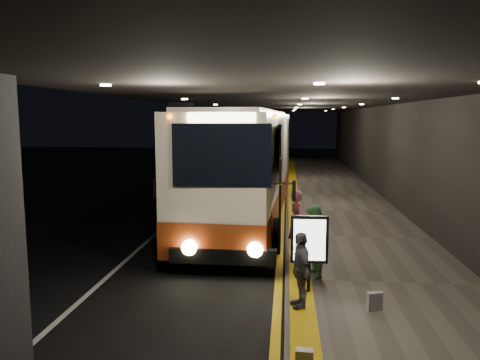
{
  "coord_description": "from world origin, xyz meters",
  "views": [
    {
      "loc": [
        2.5,
        -13.62,
        3.85
      ],
      "look_at": [
        0.9,
        2.33,
        1.7
      ],
      "focal_mm": 35.0,
      "sensor_mm": 36.0,
      "label": 1
    }
  ],
  "objects_px": {
    "coach_second": "(263,147)",
    "passenger_waiting_grey": "(301,270)",
    "coach_third": "(272,139)",
    "passenger_waiting_green": "(313,242)",
    "info_sign": "(309,241)",
    "passenger_boarding": "(297,223)",
    "stanchion_post": "(300,260)",
    "bag_polka": "(374,301)",
    "bag_plain": "(304,360)",
    "coach_main": "(246,171)"
  },
  "relations": [
    {
      "from": "coach_main",
      "to": "coach_second",
      "type": "height_order",
      "value": "coach_main"
    },
    {
      "from": "coach_second",
      "to": "passenger_waiting_grey",
      "type": "relative_size",
      "value": 8.39
    },
    {
      "from": "coach_main",
      "to": "stanchion_post",
      "type": "bearing_deg",
      "value": -72.55
    },
    {
      "from": "info_sign",
      "to": "stanchion_post",
      "type": "relative_size",
      "value": 1.46
    },
    {
      "from": "passenger_boarding",
      "to": "stanchion_post",
      "type": "height_order",
      "value": "passenger_boarding"
    },
    {
      "from": "coach_main",
      "to": "bag_polka",
      "type": "relative_size",
      "value": 35.96
    },
    {
      "from": "passenger_boarding",
      "to": "stanchion_post",
      "type": "distance_m",
      "value": 2.18
    },
    {
      "from": "coach_main",
      "to": "bag_plain",
      "type": "height_order",
      "value": "coach_main"
    },
    {
      "from": "coach_second",
      "to": "bag_polka",
      "type": "relative_size",
      "value": 35.29
    },
    {
      "from": "passenger_waiting_green",
      "to": "stanchion_post",
      "type": "bearing_deg",
      "value": -47.08
    },
    {
      "from": "passenger_waiting_green",
      "to": "bag_plain",
      "type": "xyz_separation_m",
      "value": [
        -0.34,
        -4.11,
        -0.69
      ]
    },
    {
      "from": "passenger_waiting_grey",
      "to": "bag_plain",
      "type": "height_order",
      "value": "passenger_waiting_grey"
    },
    {
      "from": "passenger_waiting_grey",
      "to": "info_sign",
      "type": "distance_m",
      "value": 0.91
    },
    {
      "from": "stanchion_post",
      "to": "passenger_waiting_grey",
      "type": "bearing_deg",
      "value": -91.18
    },
    {
      "from": "passenger_boarding",
      "to": "coach_second",
      "type": "bearing_deg",
      "value": -11.8
    },
    {
      "from": "coach_third",
      "to": "passenger_waiting_grey",
      "type": "xyz_separation_m",
      "value": [
        1.77,
        -36.66,
        -0.86
      ]
    },
    {
      "from": "coach_main",
      "to": "passenger_waiting_green",
      "type": "bearing_deg",
      "value": -68.74
    },
    {
      "from": "coach_third",
      "to": "passenger_waiting_grey",
      "type": "relative_size",
      "value": 7.81
    },
    {
      "from": "coach_second",
      "to": "passenger_waiting_grey",
      "type": "distance_m",
      "value": 22.95
    },
    {
      "from": "coach_main",
      "to": "passenger_waiting_grey",
      "type": "distance_m",
      "value": 8.29
    },
    {
      "from": "coach_second",
      "to": "info_sign",
      "type": "distance_m",
      "value": 22.15
    },
    {
      "from": "bag_plain",
      "to": "stanchion_post",
      "type": "bearing_deg",
      "value": 89.6
    },
    {
      "from": "coach_second",
      "to": "passenger_waiting_green",
      "type": "bearing_deg",
      "value": -81.45
    },
    {
      "from": "coach_second",
      "to": "stanchion_post",
      "type": "distance_m",
      "value": 21.74
    },
    {
      "from": "coach_third",
      "to": "passenger_boarding",
      "type": "height_order",
      "value": "coach_third"
    },
    {
      "from": "coach_second",
      "to": "info_sign",
      "type": "relative_size",
      "value": 7.6
    },
    {
      "from": "stanchion_post",
      "to": "coach_main",
      "type": "bearing_deg",
      "value": 104.95
    },
    {
      "from": "bag_polka",
      "to": "passenger_waiting_grey",
      "type": "bearing_deg",
      "value": 179.06
    },
    {
      "from": "coach_second",
      "to": "coach_third",
      "type": "distance_m",
      "value": 13.82
    },
    {
      "from": "passenger_waiting_grey",
      "to": "bag_plain",
      "type": "xyz_separation_m",
      "value": [
        0.0,
        -2.36,
        -0.59
      ]
    },
    {
      "from": "passenger_waiting_grey",
      "to": "stanchion_post",
      "type": "height_order",
      "value": "passenger_waiting_grey"
    },
    {
      "from": "coach_main",
      "to": "passenger_boarding",
      "type": "height_order",
      "value": "coach_main"
    },
    {
      "from": "coach_third",
      "to": "coach_second",
      "type": "bearing_deg",
      "value": -88.93
    },
    {
      "from": "info_sign",
      "to": "passenger_waiting_green",
      "type": "bearing_deg",
      "value": 79.99
    },
    {
      "from": "coach_second",
      "to": "bag_polka",
      "type": "xyz_separation_m",
      "value": [
        3.33,
        -22.87,
        -1.56
      ]
    },
    {
      "from": "coach_main",
      "to": "passenger_boarding",
      "type": "xyz_separation_m",
      "value": [
        1.79,
        -4.65,
        -0.85
      ]
    },
    {
      "from": "passenger_waiting_green",
      "to": "bag_polka",
      "type": "height_order",
      "value": "passenger_waiting_green"
    },
    {
      "from": "coach_third",
      "to": "bag_polka",
      "type": "relative_size",
      "value": 32.86
    },
    {
      "from": "passenger_waiting_green",
      "to": "bag_plain",
      "type": "bearing_deg",
      "value": -21.12
    },
    {
      "from": "bag_plain",
      "to": "stanchion_post",
      "type": "xyz_separation_m",
      "value": [
        0.03,
        3.58,
        0.4
      ]
    },
    {
      "from": "passenger_waiting_grey",
      "to": "passenger_waiting_green",
      "type": "bearing_deg",
      "value": 155.72
    },
    {
      "from": "passenger_waiting_green",
      "to": "info_sign",
      "type": "xyz_separation_m",
      "value": [
        -0.14,
        -0.95,
        0.27
      ]
    },
    {
      "from": "coach_third",
      "to": "passenger_waiting_grey",
      "type": "distance_m",
      "value": 36.71
    },
    {
      "from": "passenger_waiting_grey",
      "to": "bag_plain",
      "type": "relative_size",
      "value": 4.61
    },
    {
      "from": "coach_second",
      "to": "passenger_waiting_green",
      "type": "distance_m",
      "value": 21.23
    },
    {
      "from": "passenger_boarding",
      "to": "passenger_waiting_green",
      "type": "xyz_separation_m",
      "value": [
        0.34,
        -1.62,
        -0.06
      ]
    },
    {
      "from": "coach_main",
      "to": "bag_polka",
      "type": "xyz_separation_m",
      "value": [
        3.22,
        -8.05,
        -1.58
      ]
    },
    {
      "from": "passenger_waiting_green",
      "to": "bag_polka",
      "type": "distance_m",
      "value": 2.19
    },
    {
      "from": "bag_plain",
      "to": "bag_polka",
      "type": "bearing_deg",
      "value": 58.58
    },
    {
      "from": "passenger_waiting_grey",
      "to": "info_sign",
      "type": "xyz_separation_m",
      "value": [
        0.2,
        0.81,
        0.36
      ]
    }
  ]
}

